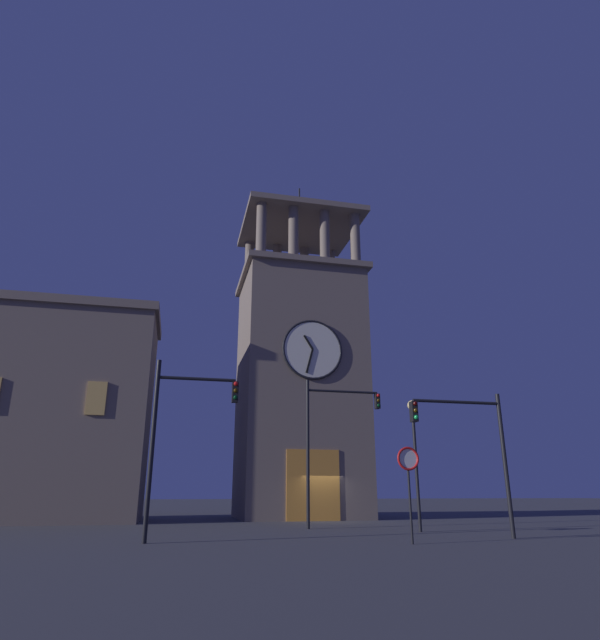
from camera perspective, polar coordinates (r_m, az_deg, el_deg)
The scene contains 7 objects.
ground_plane at distance 32.28m, azimuth 2.64°, elevation -20.84°, with size 200.00×200.00×0.00m, color #424247.
clocktower at distance 36.58m, azimuth -0.08°, elevation -6.72°, with size 8.48×7.91×24.02m.
traffic_signal_near at distance 21.32m, azimuth 18.07°, elevation -11.95°, with size 3.75×0.41×5.23m.
traffic_signal_mid at distance 26.15m, azimuth 3.22°, elevation -11.66°, with size 3.79×0.41×6.84m.
traffic_signal_far at distance 19.34m, azimuth -12.80°, elevation -10.71°, with size 2.96×0.41×6.11m.
street_lamp at distance 24.40m, azimuth 12.22°, elevation -12.42°, with size 0.44×0.44×5.52m.
no_horn_sign at distance 18.66m, azimuth 11.60°, elevation -15.22°, with size 0.78×0.14×3.05m.
Camera 1 is at (8.58, 31.08, 1.60)m, focal length 29.72 mm.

